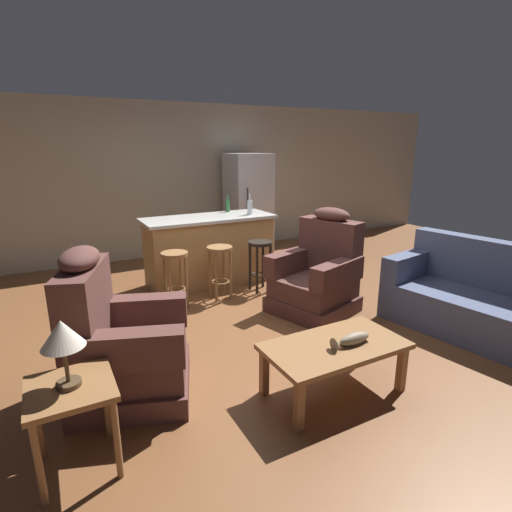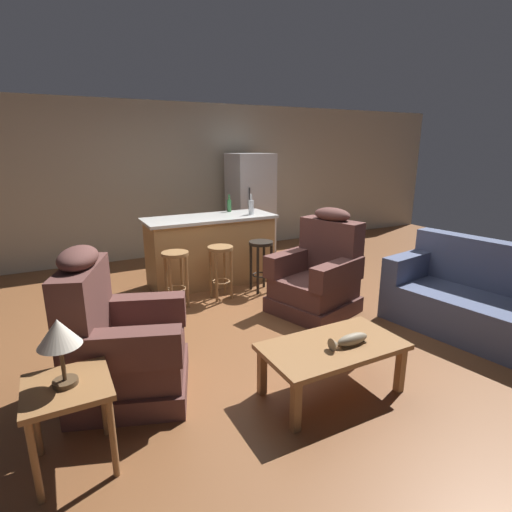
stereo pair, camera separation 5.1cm
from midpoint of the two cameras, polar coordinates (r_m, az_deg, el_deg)
ground_plane at (r=4.63m, az=0.22°, el=-8.61°), size 12.00×12.00×0.00m
back_wall at (r=7.16m, az=-11.76°, el=10.47°), size 12.00×0.05×2.60m
coffee_table at (r=3.23m, az=11.34°, el=-13.13°), size 1.10×0.60×0.42m
fish_figurine at (r=3.19m, az=13.61°, el=-11.65°), size 0.34×0.10×0.10m
couch at (r=4.71m, az=30.48°, el=-5.97°), size 1.14×2.01×0.94m
recliner_near_lamp at (r=3.30m, az=-18.58°, el=-11.86°), size 1.07×1.07×1.20m
recliner_near_island at (r=4.73m, az=9.20°, el=-2.81°), size 1.05×1.05×1.20m
end_table at (r=2.70m, az=-24.69°, el=-18.10°), size 0.48×0.48×0.56m
table_lamp at (r=2.51m, az=-25.82°, el=-10.25°), size 0.24×0.24×0.41m
kitchen_island at (r=5.64m, az=-6.22°, el=0.90°), size 1.80×0.70×0.95m
bar_stool_left at (r=4.85m, az=-11.10°, el=-1.83°), size 0.32×0.32×0.68m
bar_stool_middle at (r=5.03m, az=-4.79°, el=-0.94°), size 0.32×0.32×0.68m
bar_stool_right at (r=5.28m, az=1.00°, el=-0.11°), size 0.32×0.32×0.68m
refrigerator at (r=7.13m, az=-0.61°, el=7.37°), size 0.70×0.69×1.76m
bottle_tall_green at (r=5.66m, az=-0.44°, el=7.05°), size 0.07×0.07×0.29m
bottle_short_amber at (r=5.92m, az=-3.60°, el=7.26°), size 0.06×0.06×0.25m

